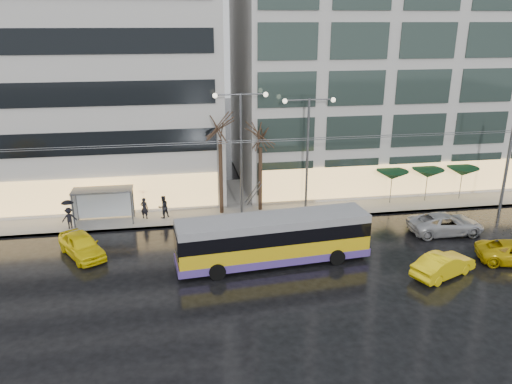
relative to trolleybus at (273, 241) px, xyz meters
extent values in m
plane|color=black|center=(-2.80, -2.55, -1.46)|extent=(140.00, 140.00, 0.00)
cube|color=gray|center=(-0.80, 11.45, -1.39)|extent=(80.00, 10.00, 0.15)
cube|color=slate|center=(-0.80, 6.50, -1.39)|extent=(80.00, 0.10, 0.15)
cube|color=#BAB6B2|center=(-18.80, 16.45, 9.69)|extent=(34.00, 14.00, 22.00)
cube|color=#BAB6B2|center=(16.20, 16.45, 11.19)|extent=(32.00, 14.00, 25.00)
cube|color=gold|center=(0.00, 0.00, -0.45)|extent=(11.71, 3.44, 1.44)
cube|color=#513990|center=(0.00, 0.00, -0.93)|extent=(11.75, 3.48, 0.48)
cube|color=black|center=(0.00, 0.00, 0.61)|extent=(11.73, 3.46, 0.87)
cube|color=gray|center=(0.00, 0.00, 1.28)|extent=(11.71, 3.44, 0.48)
cube|color=black|center=(5.77, 0.52, 0.46)|extent=(0.26, 2.21, 1.25)
cube|color=black|center=(-5.77, -0.52, 0.46)|extent=(0.26, 2.21, 1.25)
cylinder|color=black|center=(3.53, 1.53, -0.98)|extent=(0.99, 0.42, 0.96)
cylinder|color=black|center=(3.75, -0.87, -0.98)|extent=(0.99, 0.42, 0.96)
cylinder|color=black|center=(-3.75, 0.87, -0.98)|extent=(0.99, 0.42, 0.96)
cylinder|color=black|center=(-3.53, -1.53, -0.98)|extent=(0.99, 0.42, 0.96)
cylinder|color=#595B60|center=(-1.04, 0.82, 2.67)|extent=(0.38, 3.57, 2.53)
cylinder|color=#595B60|center=(-1.08, 1.30, 2.67)|extent=(0.38, 3.57, 2.53)
cylinder|color=#595B60|center=(19.20, 5.95, 2.04)|extent=(0.24, 0.24, 7.00)
cylinder|color=#595B60|center=(-1.80, 3.20, 5.34)|extent=(42.00, 0.04, 0.04)
cylinder|color=#595B60|center=(-1.80, 3.70, 5.34)|extent=(42.00, 0.04, 0.04)
cube|color=#595B60|center=(-10.80, 7.95, 1.14)|extent=(4.20, 1.60, 0.12)
cube|color=silver|center=(-10.80, 8.65, -0.11)|extent=(4.00, 0.05, 2.20)
cube|color=white|center=(-12.85, 7.95, -0.11)|extent=(0.10, 1.40, 2.20)
cylinder|color=#595B60|center=(-12.80, 7.25, -0.11)|extent=(0.10, 0.10, 2.40)
cylinder|color=#595B60|center=(-12.80, 8.65, -0.11)|extent=(0.10, 0.10, 2.40)
cylinder|color=#595B60|center=(-8.80, 7.25, -0.11)|extent=(0.10, 0.10, 2.40)
cylinder|color=#595B60|center=(-8.80, 8.65, -0.11)|extent=(0.10, 0.10, 2.40)
cylinder|color=#595B60|center=(-0.80, 8.25, 3.19)|extent=(0.18, 0.18, 9.00)
cylinder|color=#595B60|center=(-1.70, 8.25, 7.59)|extent=(1.80, 0.10, 0.10)
cylinder|color=#595B60|center=(0.10, 8.25, 7.59)|extent=(1.80, 0.10, 0.10)
sphere|color=#FFF2CC|center=(-2.60, 8.25, 7.54)|extent=(0.36, 0.36, 0.36)
sphere|color=#FFF2CC|center=(1.00, 8.25, 7.54)|extent=(0.36, 0.36, 0.36)
cylinder|color=#595B60|center=(4.20, 8.25, 2.94)|extent=(0.18, 0.18, 8.50)
cylinder|color=#595B60|center=(3.30, 8.25, 7.09)|extent=(1.80, 0.10, 0.10)
cylinder|color=#595B60|center=(5.10, 8.25, 7.09)|extent=(1.80, 0.10, 0.10)
sphere|color=#FFF2CC|center=(2.40, 8.25, 7.04)|extent=(0.36, 0.36, 0.36)
sphere|color=#FFF2CC|center=(6.00, 8.25, 7.04)|extent=(0.36, 0.36, 0.36)
cylinder|color=black|center=(-2.30, 8.45, 1.49)|extent=(0.28, 0.28, 5.60)
cylinder|color=black|center=(0.70, 8.65, 1.14)|extent=(0.28, 0.28, 4.90)
cylinder|color=#595B60|center=(11.20, 8.45, -0.21)|extent=(0.06, 0.06, 2.20)
cone|color=black|center=(11.20, 8.45, 0.99)|extent=(2.50, 2.50, 0.70)
cylinder|color=#595B60|center=(14.20, 8.45, -0.21)|extent=(0.06, 0.06, 2.20)
cone|color=black|center=(14.20, 8.45, 0.99)|extent=(2.50, 2.50, 0.70)
cylinder|color=#595B60|center=(17.20, 8.45, -0.21)|extent=(0.06, 0.06, 2.20)
cone|color=black|center=(17.20, 8.45, 0.99)|extent=(2.50, 2.50, 0.70)
imported|color=yellow|center=(-11.60, 2.83, -0.72)|extent=(3.70, 4.64, 1.48)
imported|color=yellow|center=(9.35, -3.19, -0.78)|extent=(4.39, 3.02, 1.37)
imported|color=#A8A9AD|center=(12.61, 2.42, -0.75)|extent=(5.18, 2.51, 1.42)
imported|color=black|center=(-8.00, 8.20, -0.51)|extent=(0.68, 0.57, 1.60)
imported|color=#F6529E|center=(-8.00, 8.20, 0.44)|extent=(1.26, 1.27, 0.88)
imported|color=black|center=(-6.63, 8.12, -0.47)|extent=(1.04, 0.99, 1.69)
imported|color=black|center=(-13.10, 7.17, -0.54)|extent=(1.10, 0.79, 1.54)
imported|color=black|center=(-13.10, 7.17, 0.44)|extent=(0.99, 0.99, 0.72)
camera|label=1|loc=(-5.45, -26.79, 12.57)|focal=35.00mm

